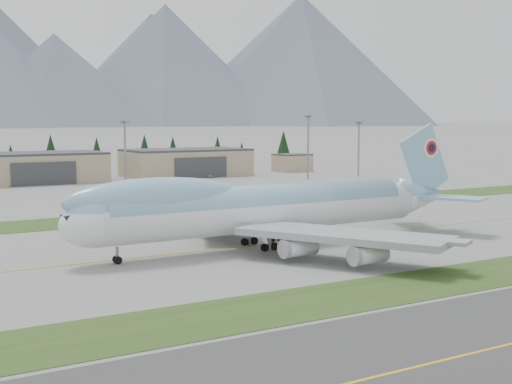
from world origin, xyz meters
TOP-DOWN VIEW (x-y plane):
  - ground at (0.00, 0.00)m, footprint 7000.00×7000.00m
  - grass_strip_near at (0.00, -38.00)m, footprint 400.00×14.00m
  - grass_strip_far at (0.00, 45.00)m, footprint 400.00×18.00m
  - taxiway_line_main at (0.00, 0.00)m, footprint 400.00×0.40m
  - boeing_747_freighter at (-13.32, -2.72)m, footprint 82.01×71.50m
  - hangar_center at (-15.00, 149.90)m, footprint 48.00×26.60m
  - hangar_right at (45.00, 149.90)m, footprint 48.00×26.60m
  - control_shed at (95.00, 148.00)m, footprint 14.00×12.00m
  - floodlight_masts at (31.47, 111.39)m, footprint 163.47×7.25m
  - service_vehicle_b at (6.66, 119.55)m, footprint 3.69×2.58m
  - service_vehicle_c at (48.64, 136.40)m, footprint 2.20×4.00m
  - conifer_belt at (12.52, 212.25)m, footprint 275.00×14.51m

SIDE VIEW (x-z plane):
  - ground at x=0.00m, z-range 0.00..0.00m
  - grass_strip_near at x=0.00m, z-range -0.04..0.04m
  - grass_strip_far at x=0.00m, z-range -0.04..0.04m
  - taxiway_line_main at x=0.00m, z-range -0.01..0.01m
  - service_vehicle_b at x=6.66m, z-range -0.58..0.58m
  - service_vehicle_c at x=48.64m, z-range -0.55..0.55m
  - control_shed at x=95.00m, z-range 0.00..7.60m
  - hangar_center at x=-15.00m, z-range -0.01..10.79m
  - hangar_right at x=45.00m, z-range -0.01..10.79m
  - conifer_belt at x=12.52m, z-range -1.21..15.40m
  - boeing_747_freighter at x=-13.32m, z-range -3.71..18.09m
  - floodlight_masts at x=31.47m, z-range 3.87..27.92m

